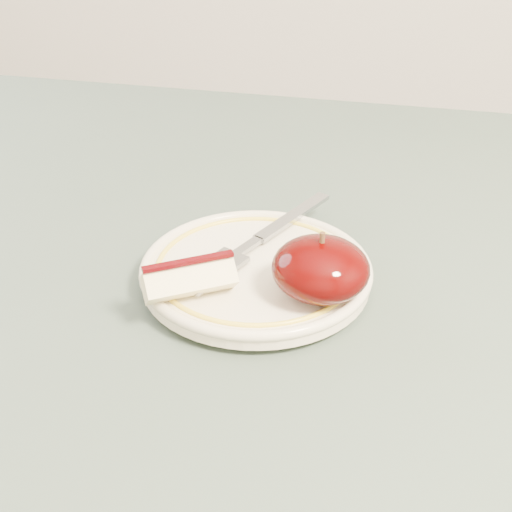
% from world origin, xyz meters
% --- Properties ---
extents(table, '(0.90, 0.90, 0.75)m').
position_xyz_m(table, '(0.00, 0.00, 0.66)').
color(table, brown).
rests_on(table, ground).
extents(plate, '(0.19, 0.19, 0.02)m').
position_xyz_m(plate, '(0.09, -0.01, 0.76)').
color(plate, beige).
rests_on(plate, table).
extents(apple_half, '(0.07, 0.07, 0.05)m').
position_xyz_m(apple_half, '(0.14, -0.04, 0.79)').
color(apple_half, black).
rests_on(apple_half, plate).
extents(apple_wedge, '(0.07, 0.06, 0.03)m').
position_xyz_m(apple_wedge, '(0.05, -0.07, 0.78)').
color(apple_wedge, beige).
rests_on(apple_wedge, plate).
extents(fork, '(0.10, 0.19, 0.00)m').
position_xyz_m(fork, '(0.08, 0.02, 0.77)').
color(fork, gray).
rests_on(fork, plate).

